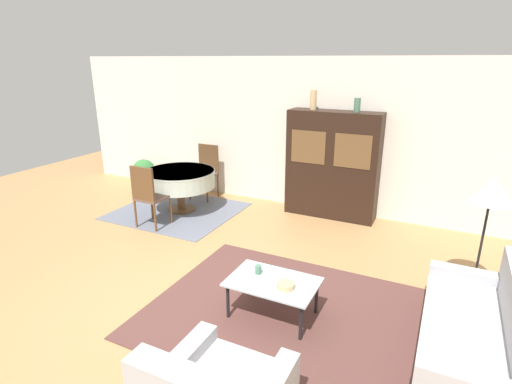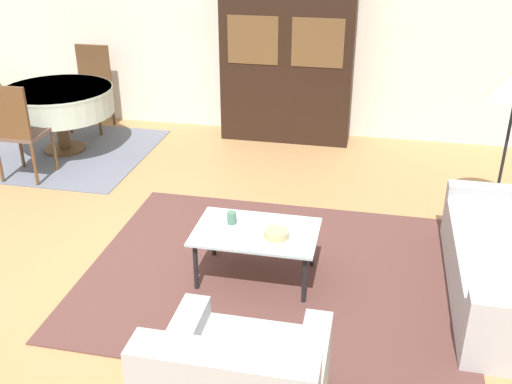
% 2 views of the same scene
% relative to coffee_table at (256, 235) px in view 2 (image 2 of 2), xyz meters
% --- Properties ---
extents(ground_plane, '(14.00, 14.00, 0.00)m').
position_rel_coffee_table_xyz_m(ground_plane, '(-0.97, -0.23, -0.38)').
color(ground_plane, tan).
extents(wall_back, '(10.00, 0.06, 2.70)m').
position_rel_coffee_table_xyz_m(wall_back, '(-0.97, 3.40, 0.97)').
color(wall_back, silver).
rests_on(wall_back, ground_plane).
extents(area_rug, '(2.97, 2.38, 0.01)m').
position_rel_coffee_table_xyz_m(area_rug, '(0.14, 0.09, -0.38)').
color(area_rug, brown).
rests_on(area_rug, ground_plane).
extents(dining_rug, '(2.11, 1.91, 0.01)m').
position_rel_coffee_table_xyz_m(dining_rug, '(-2.83, 2.09, -0.38)').
color(dining_rug, slate).
rests_on(dining_rug, ground_plane).
extents(coffee_table, '(0.94, 0.62, 0.41)m').
position_rel_coffee_table_xyz_m(coffee_table, '(0.00, 0.00, 0.00)').
color(coffee_table, black).
rests_on(coffee_table, area_rug).
extents(display_cabinet, '(1.56, 0.44, 1.84)m').
position_rel_coffee_table_xyz_m(display_cabinet, '(-0.28, 3.14, 0.54)').
color(display_cabinet, black).
rests_on(display_cabinet, ground_plane).
extents(dining_table, '(1.25, 1.25, 0.75)m').
position_rel_coffee_table_xyz_m(dining_table, '(-2.78, 2.15, 0.23)').
color(dining_table, brown).
rests_on(dining_table, dining_rug).
extents(dining_chair_near, '(0.44, 0.44, 1.04)m').
position_rel_coffee_table_xyz_m(dining_chair_near, '(-2.78, 1.30, 0.21)').
color(dining_chair_near, brown).
rests_on(dining_chair_near, dining_rug).
extents(dining_chair_far, '(0.44, 0.44, 1.04)m').
position_rel_coffee_table_xyz_m(dining_chair_far, '(-2.78, 3.01, 0.21)').
color(dining_chair_far, brown).
rests_on(dining_chair_far, dining_rug).
extents(cup, '(0.07, 0.07, 0.10)m').
position_rel_coffee_table_xyz_m(cup, '(-0.21, 0.07, 0.09)').
color(cup, '#4C7A60').
rests_on(cup, coffee_table).
extents(bowl, '(0.19, 0.19, 0.06)m').
position_rel_coffee_table_xyz_m(bowl, '(0.17, -0.06, 0.07)').
color(bowl, tan).
rests_on(bowl, coffee_table).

